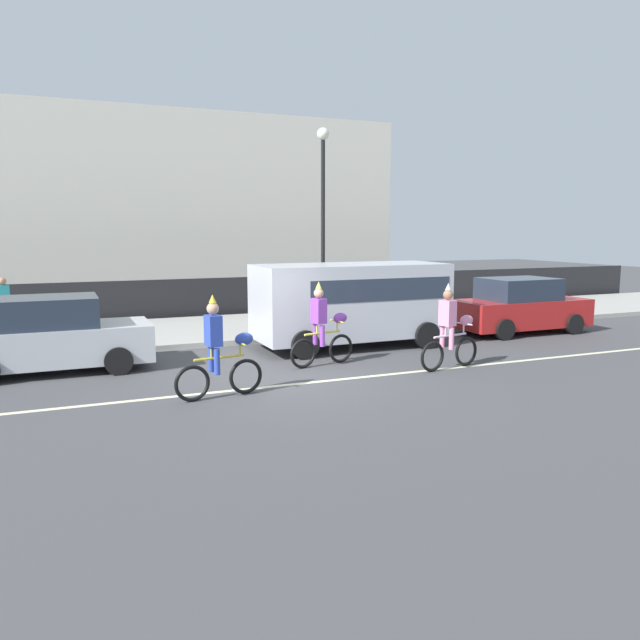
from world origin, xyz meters
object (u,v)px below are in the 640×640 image
pedestrian_onlooker (4,305)px  parade_cyclist_purple (323,329)px  parade_cyclist_pink (451,331)px  street_lamp_post (323,198)px  parked_car_red (520,307)px  parade_cyclist_cobalt (220,353)px  parked_van_silver (353,298)px  parked_car_silver (51,336)px

pedestrian_onlooker → parade_cyclist_purple: bearing=-42.2°
parade_cyclist_pink → street_lamp_post: (-0.53, 5.90, 3.15)m
parade_cyclist_purple → parked_car_red: (7.21, 1.87, -0.06)m
parade_cyclist_cobalt → street_lamp_post: size_ratio=0.33×
parade_cyclist_cobalt → parade_cyclist_pink: same height
parade_cyclist_purple → parked_car_red: 7.45m
parked_car_red → street_lamp_post: size_ratio=0.70×
parade_cyclist_purple → street_lamp_post: (1.93, 4.48, 3.15)m
parade_cyclist_cobalt → pedestrian_onlooker: bearing=116.7°
pedestrian_onlooker → parked_van_silver: bearing=-27.4°
parade_cyclist_purple → parade_cyclist_pink: (2.46, -1.42, 0.00)m
parked_car_red → parked_car_silver: bearing=-179.3°
parked_van_silver → street_lamp_post: size_ratio=0.85×
parade_cyclist_cobalt → parade_cyclist_pink: (5.28, 0.36, 0.00)m
parade_cyclist_purple → parked_car_red: size_ratio=0.47×
parade_cyclist_cobalt → parade_cyclist_purple: size_ratio=1.00×
parked_car_red → pedestrian_onlooker: (-14.05, 4.33, 0.23)m
parade_cyclist_cobalt → parked_van_silver: 5.75m
street_lamp_post → parade_cyclist_pink: bearing=-84.9°
parade_cyclist_purple → parked_van_silver: bearing=47.6°
parade_cyclist_cobalt → parked_car_red: size_ratio=0.47×
parade_cyclist_purple → parked_car_silver: parade_cyclist_purple is taller
parade_cyclist_purple → parade_cyclist_pink: bearing=-30.0°
parked_van_silver → parade_cyclist_cobalt: bearing=-141.2°
parade_cyclist_pink → parked_car_silver: bearing=158.9°
parade_cyclist_pink → parked_car_silver: parade_cyclist_pink is taller
parked_car_red → pedestrian_onlooker: 14.71m
parked_car_red → street_lamp_post: 6.70m
parked_car_silver → street_lamp_post: size_ratio=0.70×
parade_cyclist_pink → parked_car_red: (4.75, 3.30, -0.06)m
parade_cyclist_pink → street_lamp_post: 6.71m
parade_cyclist_cobalt → parked_car_red: parade_cyclist_cobalt is taller
parked_van_silver → parked_car_red: parked_van_silver is taller
parade_cyclist_purple → street_lamp_post: street_lamp_post is taller
street_lamp_post → pedestrian_onlooker: bearing=168.9°
parade_cyclist_cobalt → parked_car_red: (10.03, 3.65, -0.06)m
parade_cyclist_cobalt → parade_cyclist_purple: 3.33m
parade_cyclist_purple → pedestrian_onlooker: bearing=137.8°
parade_cyclist_cobalt → parade_cyclist_pink: size_ratio=1.00×
parade_cyclist_pink → street_lamp_post: street_lamp_post is taller
parked_van_silver → parked_car_silver: size_ratio=1.22×
parade_cyclist_purple → street_lamp_post: bearing=66.7°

